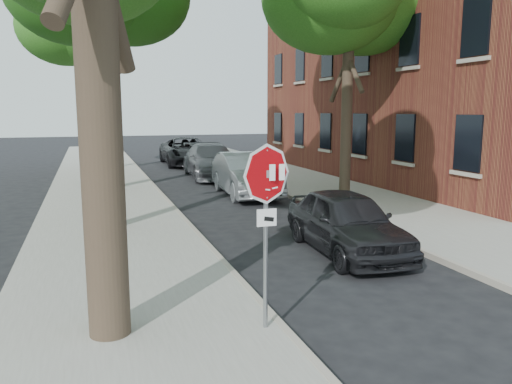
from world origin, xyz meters
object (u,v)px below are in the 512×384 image
tree_far (87,29)px  car_a (346,222)px  car_c (211,161)px  apartment_building (458,15)px  car_b (246,174)px  car_d (187,151)px  stop_sign (266,201)px

tree_far → car_a: bearing=-73.8°
car_c → apartment_building: bearing=-11.7°
apartment_building → tree_far: size_ratio=2.17×
car_b → car_d: 11.43m
apartment_building → car_a: size_ratio=4.87×
car_b → car_c: (0.00, 5.48, -0.01)m
tree_far → car_b: size_ratio=1.91×
tree_far → car_d: 8.48m
car_c → car_b: bearing=-87.2°
stop_sign → car_a: stop_sign is taller
car_c → car_d: 5.94m
apartment_building → stop_sign: bearing=-136.3°
tree_far → car_d: size_ratio=1.61×
tree_far → car_d: (5.27, 1.76, -6.41)m
stop_sign → car_c: (3.30, 16.95, -1.15)m
stop_sign → car_d: size_ratio=0.45×
stop_sign → car_a: bearing=47.4°
apartment_building → stop_sign: (-14.70, -14.03, -5.71)m
tree_far → car_a: 19.58m
car_b → car_c: car_b is taller
car_c → car_d: bearing=93.2°
apartment_building → tree_far: bearing=157.0°
apartment_building → car_d: 16.02m
apartment_building → car_d: apartment_building is taller
car_b → apartment_building: bearing=15.3°
tree_far → car_b: bearing=-61.2°
apartment_building → car_a: apartment_building is taller
tree_far → car_c: size_ratio=1.70×
stop_sign → car_c: bearing=79.0°
stop_sign → car_d: stop_sign is taller
stop_sign → car_b: 11.99m
apartment_building → car_a: bearing=-137.4°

